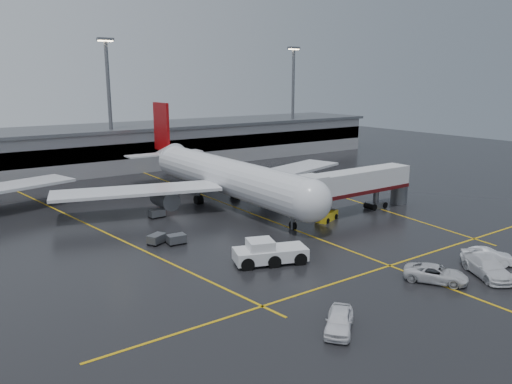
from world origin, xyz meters
TOP-DOWN VIEW (x-y plane):
  - ground at (0.00, 0.00)m, footprint 220.00×220.00m
  - apron_line_centre at (0.00, 0.00)m, footprint 0.25×90.00m
  - apron_line_stop at (0.00, -22.00)m, footprint 60.00×0.25m
  - apron_line_left at (-20.00, 10.00)m, footprint 9.99×69.35m
  - apron_line_right at (18.00, 10.00)m, footprint 7.57×69.64m
  - terminal at (0.00, 47.93)m, footprint 122.00×19.00m
  - light_mast_mid at (-5.00, 42.00)m, footprint 3.00×1.20m
  - light_mast_right at (40.00, 42.00)m, footprint 3.00×1.20m
  - main_airliner at (0.00, 9.70)m, footprint 48.80×45.60m
  - jet_bridge at (11.87, -6.00)m, footprint 19.90×3.40m
  - pushback_tractor at (-9.32, -14.49)m, footprint 7.78×5.20m
  - belt_loader at (6.11, -6.46)m, footprint 4.02×2.78m
  - service_van_a at (0.26, -26.98)m, footprint 5.06×6.07m
  - service_van_b at (5.24, -28.98)m, footprint 5.13×6.55m
  - service_van_c at (8.26, -27.27)m, footprint 4.55×4.64m
  - service_van_d at (-13.25, -28.41)m, footprint 4.76×4.44m
  - baggage_cart_a at (-14.20, -3.94)m, footprint 2.11×1.48m
  - baggage_cart_b at (-15.97, -2.60)m, footprint 2.37×2.06m
  - baggage_cart_c at (-11.44, 7.47)m, footprint 2.06×1.40m

SIDE VIEW (x-z plane):
  - ground at x=0.00m, z-range 0.00..0.00m
  - apron_line_centre at x=0.00m, z-range 0.00..0.02m
  - apron_line_stop at x=0.00m, z-range 0.00..0.02m
  - apron_line_left at x=-20.00m, z-range 0.00..0.02m
  - apron_line_right at x=18.00m, z-range 0.00..0.02m
  - belt_loader at x=6.11m, z-range -0.60..1.76m
  - baggage_cart_a at x=-14.20m, z-range 0.07..1.19m
  - baggage_cart_b at x=-15.97m, z-range 0.07..1.19m
  - baggage_cart_c at x=-11.44m, z-range 0.07..1.19m
  - service_van_a at x=0.26m, z-range 0.00..1.54m
  - service_van_d at x=-13.25m, z-range 0.00..1.59m
  - service_van_c at x=8.26m, z-range 0.00..1.59m
  - service_van_b at x=5.24m, z-range 0.00..1.77m
  - pushback_tractor at x=-9.32m, z-range -0.26..2.32m
  - jet_bridge at x=11.87m, z-range 0.91..6.96m
  - main_airliner at x=0.00m, z-range -2.84..11.26m
  - terminal at x=0.00m, z-range 0.02..8.62m
  - light_mast_mid at x=-5.00m, z-range 1.75..27.20m
  - light_mast_right at x=40.00m, z-range 1.75..27.20m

